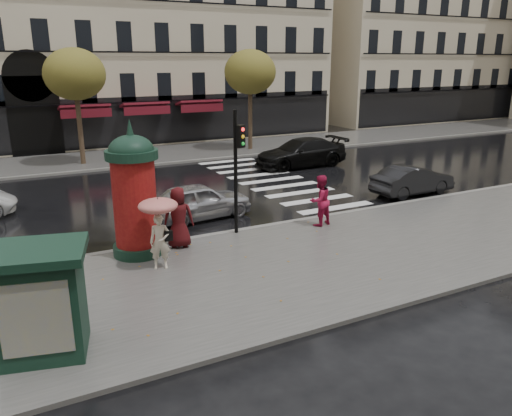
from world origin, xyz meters
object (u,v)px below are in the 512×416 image
traffic_light (237,160)px  newsstand (41,300)px  man_burgundy (179,217)px  morris_column (134,191)px  car_silver (199,201)px  woman_umbrella (159,221)px  car_black (301,153)px  car_darkgrey (413,180)px  woman_red (320,200)px

traffic_light → newsstand: 8.46m
man_burgundy → newsstand: bearing=65.6°
morris_column → car_silver: bearing=42.3°
woman_umbrella → morris_column: 1.57m
car_silver → man_burgundy: bearing=141.3°
morris_column → car_black: 15.35m
morris_column → newsstand: 5.61m
morris_column → car_black: size_ratio=0.76×
traffic_light → car_black: (8.36, 9.17, -1.91)m
traffic_light → car_silver: 3.26m
car_silver → morris_column: bearing=125.5°
car_darkgrey → morris_column: bearing=95.6°
traffic_light → morris_column: bearing=-174.9°
woman_red → morris_column: (-6.66, 0.25, 1.08)m
traffic_light → car_darkgrey: 9.91m
traffic_light → car_darkgrey: size_ratio=1.05×
newsstand → morris_column: bearing=55.8°
car_silver → car_darkgrey: (10.07, -1.05, -0.05)m
traffic_light → car_silver: size_ratio=1.02×
woman_umbrella → traffic_light: (3.31, 1.74, 1.16)m
woman_umbrella → car_black: size_ratio=0.39×
woman_red → man_burgundy: (-5.29, 0.25, 0.05)m
car_darkgrey → woman_red: bearing=105.3°
morris_column → car_darkgrey: size_ratio=1.04×
morris_column → car_darkgrey: morris_column is taller
man_burgundy → morris_column: morris_column is taller
woman_umbrella → traffic_light: size_ratio=0.51×
man_burgundy → car_darkgrey: bearing=-151.5°
car_darkgrey → car_black: car_black is taller
man_burgundy → car_black: man_burgundy is taller
man_burgundy → morris_column: size_ratio=0.47×
car_darkgrey → car_black: 7.79m
car_silver → car_black: 11.06m
morris_column → car_black: (11.99, 9.49, -1.34)m
woman_umbrella → newsstand: (-3.43, -3.17, -0.24)m
morris_column → car_silver: (3.14, 2.85, -1.43)m
man_burgundy → traffic_light: 2.79m
newsstand → car_black: 20.65m
traffic_light → woman_red: bearing=-10.8°
man_burgundy → car_darkgrey: size_ratio=0.49×
woman_red → newsstand: (-9.77, -4.34, 0.25)m
traffic_light → car_darkgrey: (9.58, 1.48, -2.04)m
car_silver → car_black: size_ratio=0.76×
car_black → newsstand: bearing=-47.8°
man_burgundy → car_black: size_ratio=0.36×
car_black → car_darkgrey: bearing=8.3°
woman_umbrella → car_darkgrey: woman_umbrella is taller
car_black → morris_column: bearing=-52.4°
man_burgundy → newsstand: newsstand is taller
morris_column → woman_red: bearing=-2.2°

